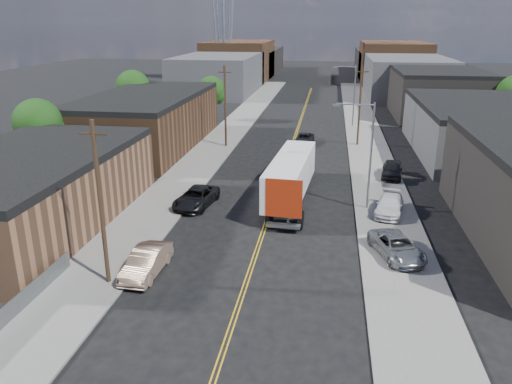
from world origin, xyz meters
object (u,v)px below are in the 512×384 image
(car_left_b, at_px, (146,262))
(car_right_lot_b, at_px, (390,205))
(car_left_c, at_px, (196,198))
(car_right_lot_a, at_px, (397,246))
(car_ahead_truck, at_px, (305,139))
(car_right_lot_c, at_px, (392,169))
(semi_truck, at_px, (292,172))

(car_left_b, xyz_separation_m, car_right_lot_b, (16.05, 12.51, 0.04))
(car_left_c, height_order, car_right_lot_a, car_right_lot_a)
(car_ahead_truck, bearing_deg, car_left_c, -103.57)
(car_right_lot_a, bearing_deg, car_left_c, 135.41)
(car_left_b, relative_size, car_right_lot_c, 1.04)
(semi_truck, distance_m, car_right_lot_c, 12.05)
(car_left_b, bearing_deg, car_left_c, 92.86)
(car_right_lot_a, relative_size, car_ahead_truck, 1.12)
(semi_truck, bearing_deg, car_right_lot_a, -50.19)
(car_right_lot_a, height_order, car_right_lot_b, car_right_lot_a)
(car_right_lot_a, distance_m, car_right_lot_b, 8.01)
(car_left_c, distance_m, car_right_lot_a, 17.56)
(car_right_lot_c, bearing_deg, car_left_c, -140.46)
(car_left_c, xyz_separation_m, car_ahead_truck, (7.90, 24.54, -0.14))
(car_right_lot_a, bearing_deg, car_right_lot_b, 68.98)
(semi_truck, distance_m, car_left_b, 17.48)
(car_left_c, bearing_deg, car_ahead_truck, 80.06)
(car_left_b, distance_m, car_right_lot_c, 28.67)
(car_right_lot_a, xyz_separation_m, car_right_lot_c, (1.63, 18.33, 0.10))
(semi_truck, height_order, car_right_lot_c, semi_truck)
(car_left_b, bearing_deg, car_right_lot_a, 18.55)
(car_left_b, distance_m, car_right_lot_b, 20.35)
(car_right_lot_c, distance_m, car_ahead_truck, 16.87)
(car_right_lot_b, height_order, car_ahead_truck, car_right_lot_b)
(car_left_b, distance_m, car_ahead_truck, 37.60)
(car_right_lot_c, bearing_deg, car_ahead_truck, 132.46)
(car_left_b, bearing_deg, car_ahead_truck, 80.51)
(semi_truck, bearing_deg, car_left_b, -112.38)
(car_left_c, xyz_separation_m, car_right_lot_a, (15.77, -7.72, 0.09))
(semi_truck, relative_size, car_right_lot_b, 3.26)
(semi_truck, relative_size, car_right_lot_c, 3.34)
(semi_truck, relative_size, car_left_c, 2.88)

